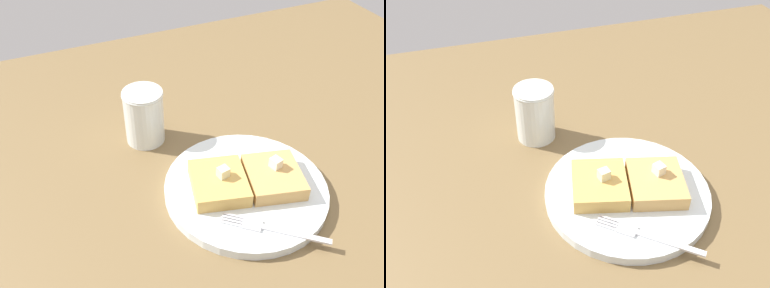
{
  "view_description": "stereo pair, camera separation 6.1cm",
  "coord_description": "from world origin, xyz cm",
  "views": [
    {
      "loc": [
        36.93,
        42.5,
        53.07
      ],
      "look_at": [
        14.48,
        -8.76,
        6.49
      ],
      "focal_mm": 40.0,
      "sensor_mm": 36.0,
      "label": 1
    },
    {
      "loc": [
        31.18,
        44.65,
        53.07
      ],
      "look_at": [
        14.48,
        -8.76,
        6.49
      ],
      "focal_mm": 40.0,
      "sensor_mm": 36.0,
      "label": 2
    }
  ],
  "objects": [
    {
      "name": "table_surface",
      "position": [
        0.0,
        0.0,
        1.0
      ],
      "size": [
        122.73,
        122.73,
        1.99
      ],
      "primitive_type": "cube",
      "color": "brown",
      "rests_on": "ground"
    },
    {
      "name": "toast_slice_left",
      "position": [
        4.96,
        2.31,
        4.84
      ],
      "size": [
        10.7,
        11.5,
        2.51
      ],
      "primitive_type": "cube",
      "rotation": [
        0.0,
        0.0,
        -0.25
      ],
      "color": "tan",
      "rests_on": "plate"
    },
    {
      "name": "syrup_jar",
      "position": [
        19.65,
        -18.71,
        6.67
      ],
      "size": [
        7.42,
        7.42,
        10.45
      ],
      "color": "#4A1B0B",
      "rests_on": "table_surface"
    },
    {
      "name": "butter_pat_primary",
      "position": [
        4.27,
        1.45,
        6.94
      ],
      "size": [
        1.89,
        2.01,
        1.68
      ],
      "primitive_type": "cube",
      "rotation": [
        0.0,
        0.0,
        1.83
      ],
      "color": "#F4EAC8",
      "rests_on": "toast_slice_left"
    },
    {
      "name": "toast_slice_middle",
      "position": [
        13.65,
        0.07,
        4.84
      ],
      "size": [
        10.7,
        11.5,
        2.51
      ],
      "primitive_type": "cube",
      "rotation": [
        0.0,
        0.0,
        -0.25
      ],
      "color": "tan",
      "rests_on": "plate"
    },
    {
      "name": "fork",
      "position": [
        10.66,
        10.29,
        3.77
      ],
      "size": [
        13.15,
        11.42,
        0.36
      ],
      "color": "silver",
      "rests_on": "plate"
    },
    {
      "name": "plate",
      "position": [
        9.3,
        1.19,
        2.92
      ],
      "size": [
        26.49,
        26.49,
        1.59
      ],
      "color": "silver",
      "rests_on": "table_surface"
    },
    {
      "name": "butter_pat_secondary",
      "position": [
        12.98,
        -0.09,
        6.94
      ],
      "size": [
        1.94,
        1.81,
        1.68
      ],
      "primitive_type": "cube",
      "rotation": [
        0.0,
        0.0,
        0.19
      ],
      "color": "beige",
      "rests_on": "toast_slice_middle"
    }
  ]
}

